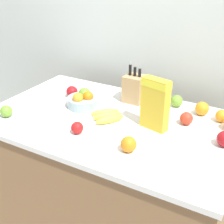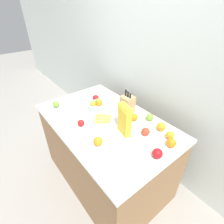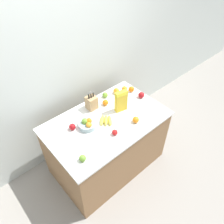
# 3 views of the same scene
# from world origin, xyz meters

# --- Properties ---
(wall_back) EXTENTS (9.00, 0.06, 2.60)m
(wall_back) POSITION_xyz_m (0.00, 0.67, 1.30)
(wall_back) COLOR silver
(wall_back) RESTS_ON ground_plane
(counter) EXTENTS (1.45, 0.90, 0.87)m
(counter) POSITION_xyz_m (0.00, 0.00, 0.43)
(counter) COLOR olive
(counter) RESTS_ON ground_plane
(knife_block) EXTENTS (0.12, 0.12, 0.27)m
(knife_block) POSITION_xyz_m (0.01, 0.29, 0.96)
(knife_block) COLOR tan
(knife_block) RESTS_ON counter
(cereal_box) EXTENTS (0.16, 0.09, 0.28)m
(cereal_box) POSITION_xyz_m (0.26, 0.02, 1.02)
(cereal_box) COLOR gold
(cereal_box) RESTS_ON counter
(fruit_bowl) EXTENTS (0.20, 0.20, 0.11)m
(fruit_bowl) POSITION_xyz_m (-0.23, 0.06, 0.91)
(fruit_bowl) COLOR #99B2B7
(fruit_bowl) RESTS_ON counter
(banana_bunch) EXTENTS (0.21, 0.22, 0.04)m
(banana_bunch) POSITION_xyz_m (-0.02, -0.01, 0.89)
(banana_bunch) COLOR yellow
(banana_bunch) RESTS_ON counter
(apple_rear) EXTENTS (0.07, 0.07, 0.07)m
(apple_rear) POSITION_xyz_m (-0.54, -0.27, 0.90)
(apple_rear) COLOR #6B9E33
(apple_rear) RESTS_ON counter
(apple_middle) EXTENTS (0.07, 0.07, 0.07)m
(apple_middle) POSITION_xyz_m (0.40, 0.15, 0.90)
(apple_middle) COLOR red
(apple_middle) RESTS_ON counter
(apple_rightmost) EXTENTS (0.08, 0.08, 0.08)m
(apple_rightmost) POSITION_xyz_m (-0.38, 0.15, 0.90)
(apple_rightmost) COLOR #A31419
(apple_rightmost) RESTS_ON counter
(apple_leftmost) EXTENTS (0.07, 0.07, 0.07)m
(apple_leftmost) POSITION_xyz_m (0.27, 0.35, 0.90)
(apple_leftmost) COLOR #6B9E33
(apple_leftmost) RESTS_ON counter
(apple_near_bananas) EXTENTS (0.07, 0.07, 0.07)m
(apple_near_bananas) POSITION_xyz_m (-0.07, -0.23, 0.90)
(apple_near_bananas) COLOR red
(apple_near_bananas) RESTS_ON counter
(orange_front_right) EXTENTS (0.08, 0.08, 0.08)m
(orange_front_right) POSITION_xyz_m (0.44, 0.31, 0.91)
(orange_front_right) COLOR orange
(orange_front_right) RESTS_ON counter
(orange_front_center) EXTENTS (0.07, 0.07, 0.07)m
(orange_front_center) POSITION_xyz_m (0.56, 0.28, 0.90)
(orange_front_center) COLOR orange
(orange_front_center) RESTS_ON counter
(orange_back_center) EXTENTS (0.08, 0.08, 0.08)m
(orange_back_center) POSITION_xyz_m (0.18, 0.23, 0.90)
(orange_back_center) COLOR orange
(orange_back_center) RESTS_ON counter
(orange_front_left) EXTENTS (0.08, 0.08, 0.08)m
(orange_front_left) POSITION_xyz_m (0.24, -0.25, 0.90)
(orange_front_left) COLOR orange
(orange_front_left) RESTS_ON counter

